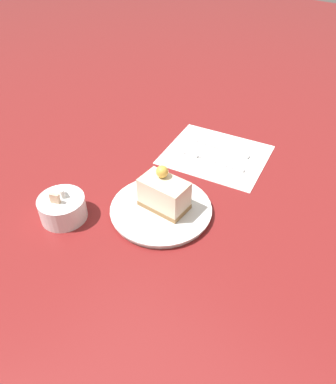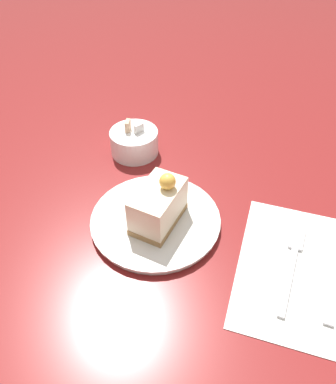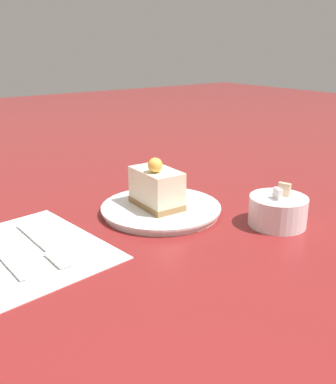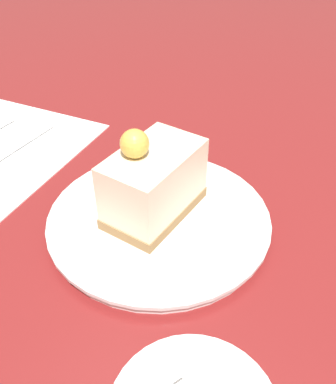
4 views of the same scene
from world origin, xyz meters
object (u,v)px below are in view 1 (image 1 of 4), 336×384
knife (225,149)px  fork (206,157)px  plate (161,210)px  cake_slice (164,193)px  sugar_bowl (63,208)px

knife → fork: bearing=155.9°
plate → cake_slice: (0.01, -0.00, 0.04)m
plate → fork: plate is taller
fork → knife: size_ratio=1.10×
cake_slice → sugar_bowl: (-0.13, 0.16, -0.02)m
plate → knife: plate is taller
plate → sugar_bowl: size_ratio=2.24×
fork → sugar_bowl: 0.38m
plate → sugar_bowl: (-0.13, 0.16, 0.02)m
sugar_bowl → knife: bearing=-22.0°
plate → cake_slice: cake_slice is taller
plate → knife: bearing=-1.1°
cake_slice → knife: (0.28, -0.00, -0.04)m
fork → knife: 0.07m
plate → fork: 0.23m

